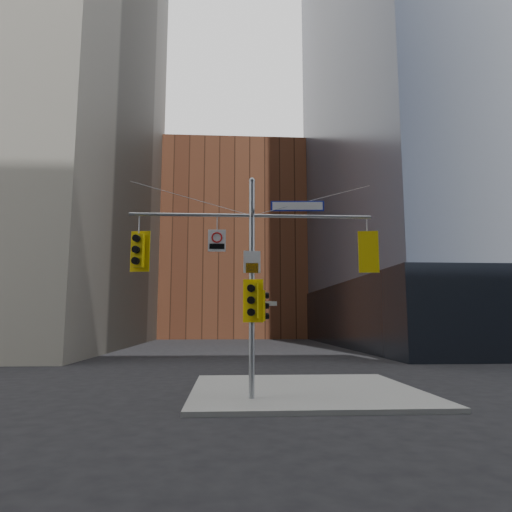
{
  "coord_description": "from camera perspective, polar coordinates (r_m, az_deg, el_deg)",
  "views": [
    {
      "loc": [
        -0.76,
        -12.72,
        2.6
      ],
      "look_at": [
        0.14,
        2.0,
        4.65
      ],
      "focal_mm": 32.0,
      "sensor_mm": 36.0,
      "label": 1
    }
  ],
  "objects": [
    {
      "name": "signal_assembly",
      "position": [
        14.84,
        -0.53,
        -0.9
      ],
      "size": [
        8.0,
        0.8,
        7.3
      ],
      "color": "#92959A",
      "rests_on": "ground"
    },
    {
      "name": "traffic_light_west_arm",
      "position": [
        15.17,
        -14.5,
        0.67
      ],
      "size": [
        0.64,
        0.56,
        1.34
      ],
      "rotation": [
        0.0,
        0.0,
        -0.16
      ],
      "color": "yellow",
      "rests_on": "ground"
    },
    {
      "name": "ground",
      "position": [
        13.01,
        -0.07,
        -19.46
      ],
      "size": [
        160.0,
        160.0,
        0.0
      ],
      "primitive_type": "plane",
      "color": "black",
      "rests_on": "ground"
    },
    {
      "name": "traffic_light_pole_front",
      "position": [
        14.48,
        -0.47,
        -5.58
      ],
      "size": [
        0.65,
        0.59,
        1.38
      ],
      "rotation": [
        0.0,
        0.0,
        -0.22
      ],
      "color": "yellow",
      "rests_on": "ground"
    },
    {
      "name": "street_blade_ns",
      "position": [
        15.19,
        -0.63,
        -6.68
      ],
      "size": [
        0.04,
        0.72,
        0.14
      ],
      "rotation": [
        0.0,
        0.0,
        -0.02
      ],
      "color": "#145926",
      "rests_on": "ground"
    },
    {
      "name": "sidewalk_corner",
      "position": [
        17.13,
        6.06,
        -16.36
      ],
      "size": [
        8.0,
        8.0,
        0.15
      ],
      "primitive_type": "cube",
      "color": "gray",
      "rests_on": "ground"
    },
    {
      "name": "traffic_light_pole_side",
      "position": [
        14.78,
        0.71,
        -6.23
      ],
      "size": [
        0.43,
        0.37,
        0.99
      ],
      "rotation": [
        0.0,
        0.0,
        1.8
      ],
      "color": "yellow",
      "rests_on": "ground"
    },
    {
      "name": "regulatory_sign_arm",
      "position": [
        14.92,
        -4.91,
        2.03
      ],
      "size": [
        0.58,
        0.09,
        0.72
      ],
      "rotation": [
        0.0,
        0.0,
        -0.06
      ],
      "color": "silver",
      "rests_on": "ground"
    },
    {
      "name": "brick_midrise",
      "position": [
        71.64,
        -2.85,
        1.24
      ],
      "size": [
        26.0,
        20.0,
        28.0
      ],
      "primitive_type": "cube",
      "color": "brown",
      "rests_on": "ground"
    },
    {
      "name": "regulatory_sign_pole",
      "position": [
        14.73,
        -0.5,
        -0.82
      ],
      "size": [
        0.55,
        0.07,
        0.72
      ],
      "rotation": [
        0.0,
        0.0,
        0.07
      ],
      "color": "silver",
      "rests_on": "ground"
    },
    {
      "name": "street_blade_ew",
      "position": [
        14.78,
        1.22,
        -5.96
      ],
      "size": [
        0.73,
        0.04,
        0.15
      ],
      "rotation": [
        0.0,
        0.0,
        -0.02
      ],
      "color": "silver",
      "rests_on": "ground"
    },
    {
      "name": "street_sign_blade",
      "position": [
        15.36,
        5.2,
        6.24
      ],
      "size": [
        1.78,
        0.17,
        0.35
      ],
      "rotation": [
        0.0,
        0.0,
        -0.07
      ],
      "color": "#111F9F",
      "rests_on": "ground"
    },
    {
      "name": "traffic_light_east_arm",
      "position": [
        15.58,
        13.79,
        0.42
      ],
      "size": [
        0.66,
        0.57,
        1.38
      ],
      "rotation": [
        0.0,
        0.0,
        2.98
      ],
      "color": "yellow",
      "rests_on": "ground"
    }
  ]
}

